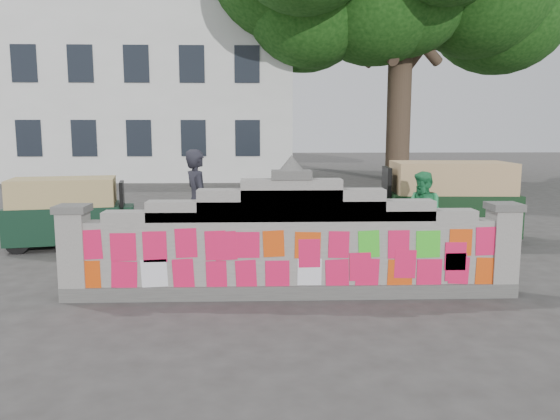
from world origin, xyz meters
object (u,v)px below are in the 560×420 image
Objects in this scene: cyclist_rider at (198,217)px; pedestrian at (424,214)px; cyclist_bike at (198,238)px; rickshaw_left at (68,211)px; rickshaw_right at (446,200)px.

cyclist_rider is 4.24m from pedestrian.
cyclist_bike is 4.25m from pedestrian.
rickshaw_left is 0.84× the size of rickshaw_right.
cyclist_rider is at bearing 27.31° from rickshaw_right.
rickshaw_left reaches higher than cyclist_bike.
cyclist_rider is 1.13× the size of pedestrian.
pedestrian is (4.14, 0.90, -0.10)m from cyclist_rider.
pedestrian is at bearing -101.66° from cyclist_bike.
cyclist_rider is (0.00, -0.00, 0.37)m from cyclist_bike.
rickshaw_left is at bearing 6.00° from rickshaw_right.
rickshaw_right is (7.86, 0.37, 0.15)m from rickshaw_left.
cyclist_rider reaches higher than rickshaw_right.
rickshaw_right reaches higher than pedestrian.
cyclist_bike is 0.37m from cyclist_rider.
rickshaw_left is (-6.97, 0.97, -0.07)m from pedestrian.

